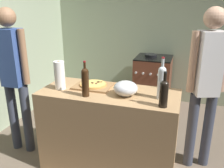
{
  "coord_description": "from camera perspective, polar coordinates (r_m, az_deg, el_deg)",
  "views": [
    {
      "loc": [
        0.66,
        -1.62,
        1.79
      ],
      "look_at": [
        -0.07,
        0.66,
        0.96
      ],
      "focal_mm": 38.25,
      "sensor_mm": 36.0,
      "label": 1
    }
  ],
  "objects": [
    {
      "name": "counter",
      "position": [
        2.65,
        -0.68,
        -11.06
      ],
      "size": [
        1.43,
        0.62,
        0.91
      ],
      "primitive_type": "cube",
      "color": "tan",
      "rests_on": "ground_plane"
    },
    {
      "name": "ground_plane",
      "position": [
        3.55,
        4.73,
        -11.41
      ],
      "size": [
        4.23,
        3.35,
        0.02
      ],
      "primitive_type": "cube",
      "color": "#6B5B4C"
    },
    {
      "name": "cutting_board",
      "position": [
        2.6,
        -4.5,
        -0.47
      ],
      "size": [
        0.4,
        0.32,
        0.02
      ],
      "primitive_type": "cube",
      "color": "#9E7247",
      "rests_on": "counter"
    },
    {
      "name": "wine_bottle_amber",
      "position": [
        2.27,
        11.76,
        0.68
      ],
      "size": [
        0.07,
        0.07,
        0.4
      ],
      "color": "silver",
      "rests_on": "counter"
    },
    {
      "name": "person_in_red",
      "position": [
        2.64,
        21.62,
        0.88
      ],
      "size": [
        0.38,
        0.27,
        1.75
      ],
      "color": "#383D4C",
      "rests_on": "ground_plane"
    },
    {
      "name": "kitchen_wall_rear",
      "position": [
        4.49,
        9.52,
        12.6
      ],
      "size": [
        4.23,
        0.1,
        2.6
      ],
      "primitive_type": "cube",
      "color": "#99A889",
      "rests_on": "ground_plane"
    },
    {
      "name": "mixing_bowl",
      "position": [
        2.34,
        3.27,
        -1.03
      ],
      "size": [
        0.24,
        0.24,
        0.15
      ],
      "color": "#B2B2B7",
      "rests_on": "counter"
    },
    {
      "name": "stove",
      "position": [
        4.26,
        9.68,
        0.52
      ],
      "size": [
        0.6,
        0.63,
        0.93
      ],
      "color": "brown",
      "rests_on": "ground_plane"
    },
    {
      "name": "kitchen_wall_left",
      "position": [
        3.94,
        -22.53,
        10.56
      ],
      "size": [
        0.1,
        3.35,
        2.6
      ],
      "primitive_type": "cube",
      "color": "#99A889",
      "rests_on": "ground_plane"
    },
    {
      "name": "person_in_stripes",
      "position": [
        2.98,
        -22.41,
        2.59
      ],
      "size": [
        0.4,
        0.21,
        1.74
      ],
      "color": "#383D4C",
      "rests_on": "ground_plane"
    },
    {
      "name": "wine_bottle_clear",
      "position": [
        2.31,
        -6.43,
        0.74
      ],
      "size": [
        0.07,
        0.07,
        0.35
      ],
      "color": "#331E0F",
      "rests_on": "counter"
    },
    {
      "name": "pizza",
      "position": [
        2.59,
        -4.51,
        -0.03
      ],
      "size": [
        0.29,
        0.29,
        0.03
      ],
      "color": "tan",
      "rests_on": "cutting_board"
    },
    {
      "name": "wine_bottle_dark",
      "position": [
        2.11,
        12.29,
        -1.94
      ],
      "size": [
        0.08,
        0.08,
        0.32
      ],
      "color": "black",
      "rests_on": "counter"
    },
    {
      "name": "paper_towel_roll",
      "position": [
        2.55,
        -12.41,
        2.05
      ],
      "size": [
        0.11,
        0.11,
        0.3
      ],
      "color": "white",
      "rests_on": "counter"
    }
  ]
}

